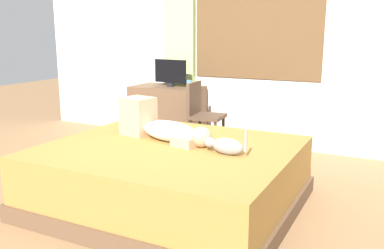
% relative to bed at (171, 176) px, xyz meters
% --- Properties ---
extents(ground_plane, '(16.00, 16.00, 0.00)m').
position_rel_bed_xyz_m(ground_plane, '(-0.15, -0.19, -0.26)').
color(ground_plane, olive).
extents(back_wall_with_window, '(6.40, 0.14, 2.90)m').
position_rel_bed_xyz_m(back_wall_with_window, '(-0.14, 2.25, 1.19)').
color(back_wall_with_window, silver).
rests_on(back_wall_with_window, ground).
extents(bed, '(2.03, 1.77, 0.52)m').
position_rel_bed_xyz_m(bed, '(0.00, 0.00, 0.00)').
color(bed, brown).
rests_on(bed, ground).
extents(person_lying, '(0.94, 0.41, 0.34)m').
position_rel_bed_xyz_m(person_lying, '(-0.18, 0.16, 0.38)').
color(person_lying, silver).
rests_on(person_lying, bed).
extents(cat, '(0.36, 0.13, 0.21)m').
position_rel_bed_xyz_m(cat, '(0.50, -0.02, 0.33)').
color(cat, gray).
rests_on(cat, bed).
extents(desk, '(0.90, 0.56, 0.74)m').
position_rel_bed_xyz_m(desk, '(-1.10, 1.85, 0.11)').
color(desk, brown).
rests_on(desk, ground).
extents(tv_monitor, '(0.48, 0.10, 0.35)m').
position_rel_bed_xyz_m(tv_monitor, '(-1.05, 1.85, 0.66)').
color(tv_monitor, black).
rests_on(tv_monitor, desk).
extents(cup, '(0.07, 0.07, 0.10)m').
position_rel_bed_xyz_m(cup, '(-0.76, 1.83, 0.53)').
color(cup, teal).
rests_on(cup, desk).
extents(chair_by_desk, '(0.41, 0.41, 0.86)m').
position_rel_bed_xyz_m(chair_by_desk, '(-0.44, 1.51, 0.25)').
color(chair_by_desk, '#4C3828').
rests_on(chair_by_desk, ground).
extents(curtain_left, '(0.44, 0.06, 2.64)m').
position_rel_bed_xyz_m(curtain_left, '(-1.07, 2.13, 1.06)').
color(curtain_left, '#ADCC75').
rests_on(curtain_left, ground).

